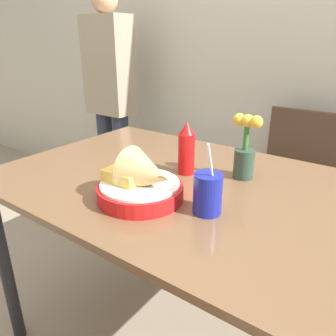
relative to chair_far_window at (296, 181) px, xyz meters
The scene contains 8 objects.
wall_window 0.84m from the chair_far_window, 126.98° to the left, with size 7.00×0.06×2.60m.
dining_table 0.86m from the chair_far_window, 103.56° to the right, with size 1.29×0.88×0.77m.
chair_far_window is the anchor object (origin of this frame).
food_basket 1.08m from the chair_far_window, 101.23° to the right, with size 0.26×0.26×0.16m.
ketchup_bottle 0.86m from the chair_far_window, 105.57° to the right, with size 0.06×0.06×0.19m.
drink_cup 1.02m from the chair_far_window, 90.39° to the right, with size 0.08×0.08×0.21m.
flower_vase 0.76m from the chair_far_window, 92.36° to the right, with size 0.10×0.07×0.23m.
person_standing 1.31m from the chair_far_window, behind, with size 0.32×0.18×1.54m.
Camera 1 is at (0.58, -0.87, 1.23)m, focal length 35.00 mm.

